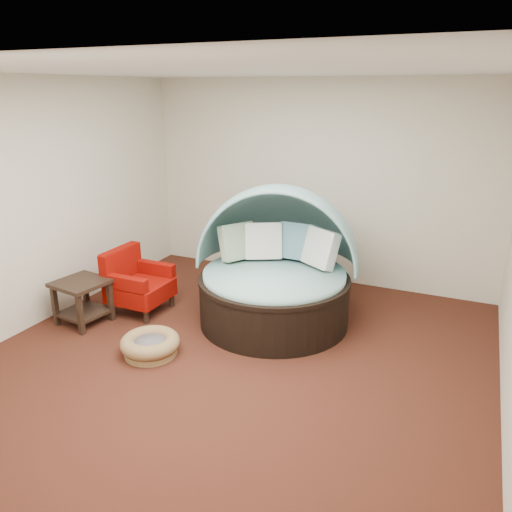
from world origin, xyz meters
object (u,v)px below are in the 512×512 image
at_px(red_armchair, 137,283).
at_px(side_table, 82,296).
at_px(pet_basket, 150,345).
at_px(canopy_daybed, 276,260).

bearing_deg(red_armchair, side_table, -122.93).
relative_size(pet_basket, red_armchair, 0.95).
bearing_deg(canopy_daybed, red_armchair, -176.80).
height_order(red_armchair, side_table, red_armchair).
bearing_deg(pet_basket, red_armchair, 133.12).
distance_m(pet_basket, red_armchair, 1.20).
relative_size(canopy_daybed, side_table, 3.46).
distance_m(red_armchair, side_table, 0.66).
height_order(canopy_daybed, pet_basket, canopy_daybed).
bearing_deg(side_table, red_armchair, 56.99).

